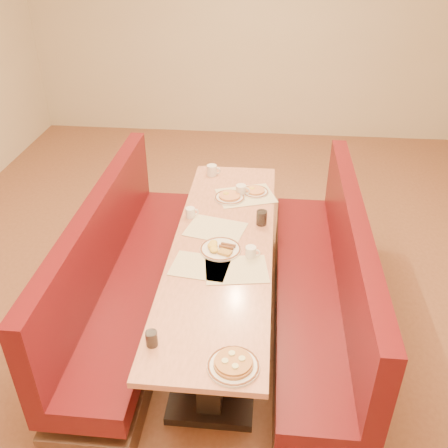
# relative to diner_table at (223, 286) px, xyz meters

# --- Properties ---
(ground) EXTENTS (8.00, 8.00, 0.00)m
(ground) POSITION_rel_diner_table_xyz_m (0.00, 0.00, -0.37)
(ground) COLOR #9E6647
(ground) RESTS_ON ground
(room_envelope) EXTENTS (6.04, 8.04, 2.82)m
(room_envelope) POSITION_rel_diner_table_xyz_m (0.00, 0.00, 1.56)
(room_envelope) COLOR beige
(room_envelope) RESTS_ON ground
(diner_table) EXTENTS (0.70, 2.50, 0.75)m
(diner_table) POSITION_rel_diner_table_xyz_m (0.00, 0.00, 0.00)
(diner_table) COLOR black
(diner_table) RESTS_ON ground
(booth_left) EXTENTS (0.55, 2.50, 1.05)m
(booth_left) POSITION_rel_diner_table_xyz_m (-0.73, 0.00, -0.01)
(booth_left) COLOR #4C3326
(booth_left) RESTS_ON ground
(booth_right) EXTENTS (0.55, 2.50, 1.05)m
(booth_right) POSITION_rel_diner_table_xyz_m (0.73, 0.00, -0.01)
(booth_right) COLOR #4C3326
(booth_right) RESTS_ON ground
(placemat_near_left) EXTENTS (0.40, 0.32, 0.00)m
(placemat_near_left) POSITION_rel_diner_table_xyz_m (-0.12, -0.27, 0.38)
(placemat_near_left) COLOR beige
(placemat_near_left) RESTS_ON diner_table
(placemat_near_right) EXTENTS (0.44, 0.36, 0.00)m
(placemat_near_right) POSITION_rel_diner_table_xyz_m (0.12, -0.28, 0.38)
(placemat_near_right) COLOR beige
(placemat_near_right) RESTS_ON diner_table
(placemat_far_left) EXTENTS (0.47, 0.40, 0.00)m
(placemat_far_left) POSITION_rel_diner_table_xyz_m (-0.07, 0.19, 0.38)
(placemat_far_left) COLOR beige
(placemat_far_left) RESTS_ON diner_table
(placemat_far_right) EXTENTS (0.53, 0.47, 0.00)m
(placemat_far_right) POSITION_rel_diner_table_xyz_m (0.12, 0.72, 0.38)
(placemat_far_right) COLOR beige
(placemat_far_right) RESTS_ON diner_table
(pancake_plate) EXTENTS (0.27, 0.27, 0.06)m
(pancake_plate) POSITION_rel_diner_table_xyz_m (0.17, -1.10, 0.40)
(pancake_plate) COLOR silver
(pancake_plate) RESTS_ON diner_table
(eggs_plate) EXTENTS (0.28, 0.28, 0.06)m
(eggs_plate) POSITION_rel_diner_table_xyz_m (-0.01, -0.08, 0.39)
(eggs_plate) COLOR silver
(eggs_plate) RESTS_ON diner_table
(extra_plate_mid) EXTENTS (0.22, 0.22, 0.04)m
(extra_plate_mid) POSITION_rel_diner_table_xyz_m (0.19, 0.78, 0.39)
(extra_plate_mid) COLOR silver
(extra_plate_mid) RESTS_ON diner_table
(extra_plate_far) EXTENTS (0.25, 0.25, 0.05)m
(extra_plate_far) POSITION_rel_diner_table_xyz_m (-0.01, 0.66, 0.39)
(extra_plate_far) COLOR silver
(extra_plate_far) RESTS_ON diner_table
(coffee_mug_a) EXTENTS (0.10, 0.07, 0.08)m
(coffee_mug_a) POSITION_rel_diner_table_xyz_m (0.21, -0.13, 0.42)
(coffee_mug_a) COLOR silver
(coffee_mug_a) RESTS_ON diner_table
(coffee_mug_b) EXTENTS (0.10, 0.07, 0.08)m
(coffee_mug_b) POSITION_rel_diner_table_xyz_m (-0.28, 0.35, 0.42)
(coffee_mug_b) COLOR silver
(coffee_mug_b) RESTS_ON diner_table
(coffee_mug_c) EXTENTS (0.12, 0.08, 0.09)m
(coffee_mug_c) POSITION_rel_diner_table_xyz_m (0.08, 0.73, 0.42)
(coffee_mug_c) COLOR silver
(coffee_mug_c) RESTS_ON diner_table
(coffee_mug_d) EXTENTS (0.12, 0.09, 0.09)m
(coffee_mug_d) POSITION_rel_diner_table_xyz_m (-0.20, 1.07, 0.42)
(coffee_mug_d) COLOR silver
(coffee_mug_d) RESTS_ON diner_table
(soda_tumbler_near) EXTENTS (0.06, 0.06, 0.09)m
(soda_tumbler_near) POSITION_rel_diner_table_xyz_m (-0.28, -0.98, 0.42)
(soda_tumbler_near) COLOR black
(soda_tumbler_near) RESTS_ON diner_table
(soda_tumbler_mid) EXTENTS (0.08, 0.08, 0.11)m
(soda_tumbler_mid) POSITION_rel_diner_table_xyz_m (0.26, 0.30, 0.43)
(soda_tumbler_mid) COLOR black
(soda_tumbler_mid) RESTS_ON diner_table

